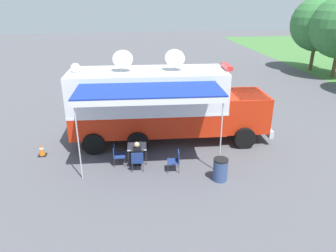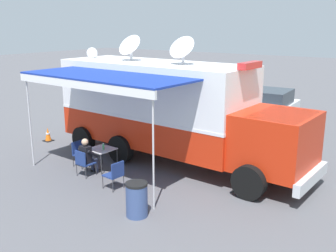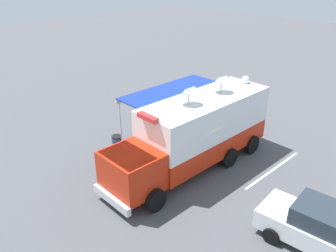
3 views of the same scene
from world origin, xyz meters
TOP-DOWN VIEW (x-y plane):
  - ground_plane at (0.00, 0.00)m, footprint 100.00×100.00m
  - lot_stripe at (-3.09, -1.73)m, footprint 0.34×4.80m
  - command_truck at (0.07, 0.75)m, footprint 5.11×9.59m
  - folding_table at (2.11, -0.67)m, footprint 0.84×0.84m
  - water_bottle at (2.14, -0.53)m, footprint 0.07×0.07m
  - folding_chair_at_table at (2.91, -0.69)m, footprint 0.50×0.50m
  - folding_chair_beside_table at (2.29, -1.52)m, footprint 0.50×0.50m
  - folding_chair_spare_by_truck at (3.09, 0.86)m, footprint 0.52×0.52m
  - seated_responder at (2.72, -0.68)m, footprint 0.67×0.57m
  - trash_bin at (4.04, 2.46)m, footprint 0.57×0.57m
  - traffic_cone at (0.99, -4.89)m, footprint 0.36×0.36m
  - car_behind_truck at (-6.74, 1.88)m, footprint 4.30×2.21m
  - tree_far_left at (-13.86, 16.61)m, footprint 4.87×4.87m

SIDE VIEW (x-z plane):
  - ground_plane at x=0.00m, z-range 0.00..0.00m
  - lot_stripe at x=-3.09m, z-range 0.00..0.01m
  - traffic_cone at x=0.99m, z-range -0.01..0.57m
  - trash_bin at x=4.04m, z-range 0.00..0.91m
  - folding_chair_at_table at x=2.91m, z-range 0.08..0.95m
  - folding_chair_beside_table at x=2.29m, z-range 0.08..0.95m
  - folding_chair_spare_by_truck at x=3.09m, z-range 0.08..0.95m
  - seated_responder at x=2.72m, z-range 0.03..1.28m
  - folding_table at x=2.11m, z-range 0.31..1.04m
  - water_bottle at x=2.14m, z-range 0.72..0.95m
  - car_behind_truck at x=-6.74m, z-range 0.00..1.76m
  - command_truck at x=0.07m, z-range -0.32..4.21m
  - tree_far_left at x=-13.86m, z-range 0.90..7.57m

